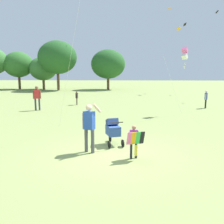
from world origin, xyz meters
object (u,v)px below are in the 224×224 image
(person_sitting_far, at_px, (206,98))
(person_red_shirt, at_px, (77,97))
(person_adult_flyer, at_px, (89,124))
(person_couple_left, at_px, (37,96))
(stroller, at_px, (113,129))
(child_with_butterfly_kite, at_px, (134,139))
(kite_orange_delta, at_px, (185,53))

(person_sitting_far, bearing_deg, person_red_shirt, 171.93)
(person_adult_flyer, distance_m, person_couple_left, 10.06)
(stroller, bearing_deg, person_couple_left, 125.57)
(child_with_butterfly_kite, height_order, person_couple_left, person_couple_left)
(kite_orange_delta, distance_m, person_sitting_far, 4.58)
(person_adult_flyer, xyz_separation_m, person_couple_left, (-4.86, 8.81, 0.00))
(stroller, bearing_deg, person_red_shirt, 107.36)
(person_red_shirt, bearing_deg, kite_orange_delta, -27.23)
(person_adult_flyer, xyz_separation_m, kite_orange_delta, (5.01, 7.76, 2.83))
(kite_orange_delta, bearing_deg, person_couple_left, 173.94)
(person_sitting_far, bearing_deg, person_adult_flyer, -125.58)
(person_red_shirt, height_order, person_couple_left, person_couple_left)
(person_adult_flyer, bearing_deg, person_red_shirt, 102.48)
(kite_orange_delta, xyz_separation_m, person_red_shirt, (-7.59, 3.90, -3.18))
(child_with_butterfly_kite, bearing_deg, person_red_shirt, 108.49)
(child_with_butterfly_kite, relative_size, person_couple_left, 0.64)
(person_couple_left, bearing_deg, child_with_butterfly_kite, -55.80)
(stroller, height_order, kite_orange_delta, kite_orange_delta)
(person_adult_flyer, relative_size, stroller, 1.56)
(stroller, height_order, person_sitting_far, person_sitting_far)
(stroller, distance_m, person_sitting_far, 11.41)
(person_adult_flyer, relative_size, person_sitting_far, 1.31)
(child_with_butterfly_kite, xyz_separation_m, kite_orange_delta, (3.50, 8.32, 3.19))
(person_adult_flyer, bearing_deg, kite_orange_delta, 57.18)
(kite_orange_delta, height_order, person_sitting_far, kite_orange_delta)
(person_couple_left, bearing_deg, kite_orange_delta, -6.06)
(kite_orange_delta, distance_m, person_couple_left, 10.31)
(stroller, height_order, person_couple_left, person_couple_left)
(child_with_butterfly_kite, relative_size, person_sitting_far, 0.82)
(person_red_shirt, distance_m, person_couple_left, 3.67)
(stroller, xyz_separation_m, person_couple_left, (-5.63, 7.88, 0.40))
(child_with_butterfly_kite, distance_m, person_red_shirt, 12.88)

